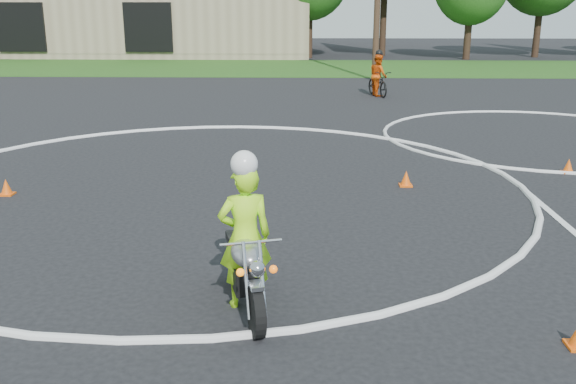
{
  "coord_description": "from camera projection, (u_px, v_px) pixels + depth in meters",
  "views": [
    {
      "loc": [
        1.9,
        -8.83,
        3.34
      ],
      "look_at": [
        1.68,
        -1.18,
        1.1
      ],
      "focal_mm": 40.0,
      "sensor_mm": 36.0,
      "label": 1
    }
  ],
  "objects": [
    {
      "name": "ground",
      "position": [
        177.0,
        240.0,
        9.47
      ],
      "size": [
        120.0,
        120.0,
        0.0
      ],
      "primitive_type": "plane",
      "color": "black",
      "rests_on": "ground"
    },
    {
      "name": "grass_strip",
      "position": [
        273.0,
        68.0,
        35.37
      ],
      "size": [
        120.0,
        10.0,
        0.02
      ],
      "primitive_type": "cube",
      "color": "#1E4714",
      "rests_on": "ground"
    },
    {
      "name": "course_markings",
      "position": [
        319.0,
        168.0,
        13.58
      ],
      "size": [
        19.05,
        19.05,
        0.12
      ],
      "color": "silver",
      "rests_on": "ground"
    },
    {
      "name": "primary_motorcycle",
      "position": [
        246.0,
        271.0,
        7.17
      ],
      "size": [
        0.74,
        1.84,
        0.99
      ],
      "rotation": [
        0.0,
        0.0,
        0.27
      ],
      "color": "black",
      "rests_on": "ground"
    },
    {
      "name": "rider_primary_grp",
      "position": [
        245.0,
        233.0,
        7.18
      ],
      "size": [
        0.69,
        0.55,
        1.84
      ],
      "rotation": [
        0.0,
        0.0,
        0.27
      ],
      "color": "#AEFF1A",
      "rests_on": "ground"
    },
    {
      "name": "rider_second_grp",
      "position": [
        378.0,
        80.0,
        24.3
      ],
      "size": [
        1.09,
        1.9,
        1.73
      ],
      "rotation": [
        0.0,
        0.0,
        0.28
      ],
      "color": "black",
      "rests_on": "ground"
    },
    {
      "name": "traffic_cones",
      "position": [
        425.0,
        197.0,
        11.09
      ],
      "size": [
        15.52,
        14.47,
        0.3
      ],
      "color": "#F1560C",
      "rests_on": "ground"
    }
  ]
}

